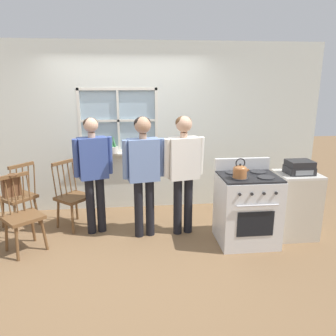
% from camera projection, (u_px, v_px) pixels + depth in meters
% --- Properties ---
extents(ground_plane, '(16.00, 16.00, 0.00)m').
position_uv_depth(ground_plane, '(130.00, 245.00, 4.31)').
color(ground_plane, brown).
extents(wall_back, '(6.40, 0.16, 2.70)m').
position_uv_depth(wall_back, '(128.00, 129.00, 5.31)').
color(wall_back, silver).
rests_on(wall_back, ground_plane).
extents(chair_by_window, '(0.58, 0.58, 0.98)m').
position_uv_depth(chair_by_window, '(22.00, 217.00, 4.08)').
color(chair_by_window, brown).
rests_on(chair_by_window, ground_plane).
extents(chair_near_wall, '(0.58, 0.58, 0.98)m').
position_uv_depth(chair_near_wall, '(19.00, 198.00, 4.76)').
color(chair_near_wall, brown).
rests_on(chair_near_wall, ground_plane).
extents(chair_center_cluster, '(0.58, 0.58, 0.98)m').
position_uv_depth(chair_center_cluster, '(72.00, 197.00, 4.77)').
color(chair_center_cluster, brown).
rests_on(chair_center_cluster, ground_plane).
extents(person_elderly_left, '(0.54, 0.31, 1.63)m').
position_uv_depth(person_elderly_left, '(93.00, 166.00, 4.45)').
color(person_elderly_left, black).
rests_on(person_elderly_left, ground_plane).
extents(person_teen_center, '(0.57, 0.28, 1.65)m').
position_uv_depth(person_teen_center, '(143.00, 165.00, 4.33)').
color(person_teen_center, black).
rests_on(person_teen_center, ground_plane).
extents(person_adult_right, '(0.57, 0.28, 1.65)m').
position_uv_depth(person_adult_right, '(183.00, 164.00, 4.42)').
color(person_adult_right, black).
rests_on(person_adult_right, ground_plane).
extents(stove, '(0.75, 0.68, 1.08)m').
position_uv_depth(stove, '(247.00, 208.00, 4.30)').
color(stove, silver).
rests_on(stove, ground_plane).
extents(kettle, '(0.21, 0.17, 0.25)m').
position_uv_depth(kettle, '(240.00, 171.00, 4.02)').
color(kettle, '#A86638').
rests_on(kettle, stove).
extents(potted_plant, '(0.16, 0.16, 0.29)m').
position_uv_depth(potted_plant, '(113.00, 148.00, 5.27)').
color(potted_plant, beige).
rests_on(potted_plant, wall_back).
extents(handbag, '(0.25, 0.25, 0.31)m').
position_uv_depth(handbag, '(11.00, 186.00, 4.15)').
color(handbag, brown).
rests_on(handbag, chair_by_window).
extents(side_counter, '(0.55, 0.50, 0.90)m').
position_uv_depth(side_counter, '(295.00, 205.00, 4.49)').
color(side_counter, beige).
rests_on(side_counter, ground_plane).
extents(stereo, '(0.34, 0.29, 0.18)m').
position_uv_depth(stereo, '(300.00, 167.00, 4.33)').
color(stereo, '#232326').
rests_on(stereo, side_counter).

